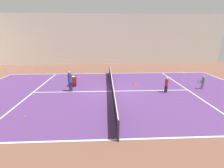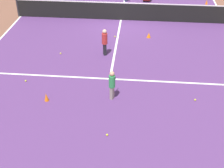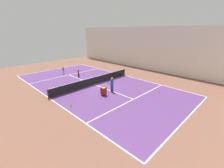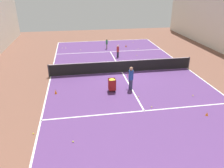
{
  "view_description": "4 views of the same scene",
  "coord_description": "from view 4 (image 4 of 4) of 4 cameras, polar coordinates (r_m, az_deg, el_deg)",
  "views": [
    {
      "loc": [
        -11.46,
        0.51,
        4.41
      ],
      "look_at": [
        0.0,
        0.0,
        0.62
      ],
      "focal_mm": 24.0,
      "sensor_mm": 36.0,
      "label": 1
    },
    {
      "loc": [
        1.1,
        -17.06,
        6.9
      ],
      "look_at": [
        0.21,
        -7.69,
        0.65
      ],
      "focal_mm": 50.0,
      "sensor_mm": 36.0,
      "label": 2
    },
    {
      "loc": [
        11.46,
        14.59,
        6.66
      ],
      "look_at": [
        0.1,
        3.35,
        0.94
      ],
      "focal_mm": 24.0,
      "sensor_mm": 36.0,
      "label": 3
    },
    {
      "loc": [
        3.75,
        17.06,
        6.9
      ],
      "look_at": [
        1.46,
        3.42,
        0.55
      ],
      "focal_mm": 35.0,
      "sensor_mm": 36.0,
      "label": 4
    }
  ],
  "objects": [
    {
      "name": "tennis_ball_14",
      "position": [
        31.19,
        8.97,
        11.66
      ],
      "size": [
        0.07,
        0.07,
        0.07
      ],
      "primitive_type": "sphere",
      "color": "yellow",
      "rests_on": "ground"
    },
    {
      "name": "tennis_ball_6",
      "position": [
        27.86,
        -2.06,
        10.39
      ],
      "size": [
        0.07,
        0.07,
        0.07
      ],
      "primitive_type": "sphere",
      "color": "yellow",
      "rests_on": "ground"
    },
    {
      "name": "tennis_ball_13",
      "position": [
        13.68,
        10.32,
        -5.89
      ],
      "size": [
        0.07,
        0.07,
        0.07
      ],
      "primitive_type": "sphere",
      "color": "yellow",
      "rests_on": "ground"
    },
    {
      "name": "tennis_net",
      "position": [
        18.59,
        2.69,
        4.62
      ],
      "size": [
        12.24,
        0.1,
        1.04
      ],
      "color": "#2D2D33",
      "rests_on": "ground"
    },
    {
      "name": "line_service_far",
      "position": [
        13.27,
        8.41,
        -6.95
      ],
      "size": [
        11.94,
        0.1,
        0.0
      ],
      "primitive_type": "cube",
      "color": "white",
      "rests_on": "ground"
    },
    {
      "name": "line_sideline_left",
      "position": [
        20.81,
        19.0,
        3.93
      ],
      "size": [
        0.1,
        23.14,
        0.0
      ],
      "primitive_type": "cube",
      "color": "white",
      "rests_on": "ground"
    },
    {
      "name": "ground_plane",
      "position": [
        18.78,
        2.66,
        3.08
      ],
      "size": [
        38.92,
        38.92,
        0.0
      ],
      "primitive_type": "plane",
      "color": "brown"
    },
    {
      "name": "tennis_ball_12",
      "position": [
        20.96,
        1.71,
        5.54
      ],
      "size": [
        0.07,
        0.07,
        0.07
      ],
      "primitive_type": "sphere",
      "color": "yellow",
      "rests_on": "ground"
    },
    {
      "name": "tennis_ball_1",
      "position": [
        23.41,
        6.45,
        7.46
      ],
      "size": [
        0.07,
        0.07,
        0.07
      ],
      "primitive_type": "sphere",
      "color": "yellow",
      "rests_on": "ground"
    },
    {
      "name": "training_cone_3",
      "position": [
        20.54,
        -3.0,
        5.4
      ],
      "size": [
        0.21,
        0.21,
        0.26
      ],
      "primitive_type": "cone",
      "color": "orange",
      "rests_on": "ground"
    },
    {
      "name": "line_service_near",
      "position": [
        24.7,
        -0.44,
        8.46
      ],
      "size": [
        11.94,
        0.1,
        0.0
      ],
      "primitive_type": "cube",
      "color": "white",
      "rests_on": "ground"
    },
    {
      "name": "tennis_ball_4",
      "position": [
        14.7,
        6.88,
        -3.37
      ],
      "size": [
        0.07,
        0.07,
        0.07
      ],
      "primitive_type": "sphere",
      "color": "yellow",
      "rests_on": "ground"
    },
    {
      "name": "line_baseline_near",
      "position": [
        29.68,
        -2.07,
        11.22
      ],
      "size": [
        11.94,
        0.1,
        0.0
      ],
      "primitive_type": "cube",
      "color": "white",
      "rests_on": "ground"
    },
    {
      "name": "player_near_baseline",
      "position": [
        25.75,
        -1.39,
        10.67
      ],
      "size": [
        0.3,
        0.59,
        1.18
      ],
      "rotation": [
        0.0,
        0.0,
        1.26
      ],
      "color": "gray",
      "rests_on": "ground"
    },
    {
      "name": "tennis_ball_10",
      "position": [
        25.54,
        -8.25,
        8.83
      ],
      "size": [
        0.07,
        0.07,
        0.07
      ],
      "primitive_type": "sphere",
      "color": "yellow",
      "rests_on": "ground"
    },
    {
      "name": "child_midcourt",
      "position": [
        22.62,
        1.53,
        8.82
      ],
      "size": [
        0.32,
        0.32,
        1.27
      ],
      "rotation": [
        0.0,
        0.0,
        1.91
      ],
      "color": "black",
      "rests_on": "ground"
    },
    {
      "name": "tennis_ball_11",
      "position": [
        28.86,
        5.5,
        10.8
      ],
      "size": [
        0.07,
        0.07,
        0.07
      ],
      "primitive_type": "sphere",
      "color": "yellow",
      "rests_on": "ground"
    },
    {
      "name": "ball_cart",
      "position": [
        15.18,
        0.0,
        0.33
      ],
      "size": [
        0.49,
        0.51,
        0.93
      ],
      "color": "maroon",
      "rests_on": "ground"
    },
    {
      "name": "tennis_ball_2",
      "position": [
        25.9,
        6.87,
        9.12
      ],
      "size": [
        0.07,
        0.07,
        0.07
      ],
      "primitive_type": "sphere",
      "color": "yellow",
      "rests_on": "ground"
    },
    {
      "name": "tennis_ball_5",
      "position": [
        15.75,
        20.39,
        -2.84
      ],
      "size": [
        0.07,
        0.07,
        0.07
      ],
      "primitive_type": "sphere",
      "color": "yellow",
      "rests_on": "ground"
    },
    {
      "name": "coach_at_net",
      "position": [
        15.38,
        4.96,
        1.92
      ],
      "size": [
        0.4,
        0.68,
        1.71
      ],
      "rotation": [
        0.0,
        0.0,
        -1.38
      ],
      "color": "#2D3351",
      "rests_on": "ground"
    },
    {
      "name": "tennis_ball_9",
      "position": [
        11.96,
        -19.86,
        -12.07
      ],
      "size": [
        0.07,
        0.07,
        0.07
      ],
      "primitive_type": "sphere",
      "color": "yellow",
      "rests_on": "ground"
    },
    {
      "name": "line_sideline_right",
      "position": [
        18.53,
        -15.72,
        1.86
      ],
      "size": [
        0.1,
        23.14,
        0.0
      ],
      "primitive_type": "cube",
      "color": "white",
      "rests_on": "ground"
    },
    {
      "name": "tennis_ball_7",
      "position": [
        29.88,
        -0.35,
        11.38
      ],
      "size": [
        0.07,
        0.07,
        0.07
      ],
      "primitive_type": "sphere",
      "color": "yellow",
      "rests_on": "ground"
    },
    {
      "name": "training_cone_0",
      "position": [
        13.79,
        23.56,
        -7.16
      ],
      "size": [
        0.16,
        0.16,
        0.2
      ],
      "primitive_type": "cone",
      "color": "orange",
      "rests_on": "ground"
    },
    {
      "name": "tennis_ball_0",
      "position": [
        26.57,
        -11.99,
        9.16
      ],
      "size": [
        0.07,
        0.07,
        0.07
      ],
      "primitive_type": "sphere",
      "color": "yellow",
      "rests_on": "ground"
    },
    {
      "name": "training_cone_2",
      "position": [
        26.67,
        3.67,
        9.98
      ],
      "size": [
        0.16,
        0.16,
        0.32
      ],
      "primitive_type": "cone",
      "color": "orange",
      "rests_on": "ground"
    },
    {
      "name": "line_centre_service",
      "position": [
        18.78,
        2.66,
        3.09
      ],
      "size": [
        0.1,
        12.73,
        0.0
      ],
      "primitive_type": "cube",
      "color": "white",
      "rests_on": "ground"
    },
    {
      "name": "training_cone_1",
      "position": [
        15.51,
        -14.5,
        -1.95
      ],
      "size": [
        0.17,
        0.17,
        0.31
      ],
      "primitive_type": "cone",
      "color": "orange",
      "rests_on": "ground"
    },
    {
      "name": "court_playing_area",
      "position": [
        18.78,
        2.66,
        3.08
      ],
      "size": [
        11.94,
        23.14,
        0.0
      ],
      "color": "#563370",
      "rests_on": "ground"
    },
    {
      "name": "tennis_ball_8",
      "position": [
        26.78,
        -12.86,
        9.2
      ],
      "size": [
        0.07,
        0.07,
        0.07
      ],
      "primitive_type": "sphere",
      "color": "yellow",
      "rests_on": "ground"
    },
    {
      "name": "tennis_ball_3",
      "position": [
        10.95,
        -10.13,
        -14.59
      ],
      "size": [
        0.07,
        0.07,
        0.07
      ],
      "primitive_type": "sphere",
      "color": "yellow",
      "rests_on": "ground"
    }
  ]
}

